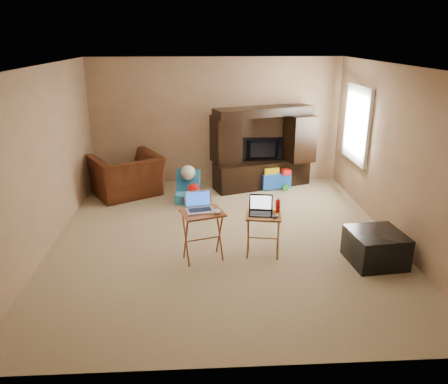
{
  "coord_description": "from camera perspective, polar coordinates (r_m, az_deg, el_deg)",
  "views": [
    {
      "loc": [
        -0.33,
        -5.97,
        2.88
      ],
      "look_at": [
        0.0,
        -0.2,
        0.8
      ],
      "focal_mm": 35.0,
      "sensor_mm": 36.0,
      "label": 1
    }
  ],
  "objects": [
    {
      "name": "water_bottle",
      "position": [
        5.96,
        7.03,
        -1.8
      ],
      "size": [
        0.06,
        0.06,
        0.19
      ],
      "primitive_type": "cylinder",
      "color": "red",
      "rests_on": "tray_table_right"
    },
    {
      "name": "television",
      "position": [
        8.61,
        5.1,
        5.47
      ],
      "size": [
        0.81,
        0.12,
        0.47
      ],
      "primitive_type": "imported",
      "rotation": [
        0.0,
        0.0,
        3.15
      ],
      "color": "black",
      "rests_on": "entertainment_center"
    },
    {
      "name": "ceiling",
      "position": [
        5.99,
        -0.11,
        16.15
      ],
      "size": [
        5.5,
        5.5,
        0.0
      ],
      "primitive_type": "plane",
      "rotation": [
        3.14,
        0.0,
        0.0
      ],
      "color": "silver",
      "rests_on": "ground"
    },
    {
      "name": "wall_front",
      "position": [
        3.62,
        2.32,
        -6.92
      ],
      "size": [
        5.0,
        0.0,
        5.0
      ],
      "primitive_type": "plane",
      "rotation": [
        -1.57,
        0.0,
        0.0
      ],
      "color": "tan",
      "rests_on": "ground"
    },
    {
      "name": "laptop_right",
      "position": [
        5.86,
        4.83,
        -1.84
      ],
      "size": [
        0.35,
        0.31,
        0.24
      ],
      "primitive_type": "cube",
      "rotation": [
        0.0,
        0.0,
        -0.14
      ],
      "color": "black",
      "rests_on": "tray_table_right"
    },
    {
      "name": "window_pane",
      "position": [
        8.16,
        17.11,
        8.47
      ],
      "size": [
        0.0,
        1.2,
        1.2
      ],
      "primitive_type": "plane",
      "rotation": [
        1.57,
        0.0,
        -1.57
      ],
      "color": "white",
      "rests_on": "ground"
    },
    {
      "name": "ottoman",
      "position": [
        6.19,
        19.19,
        -6.86
      ],
      "size": [
        0.74,
        0.74,
        0.43
      ],
      "primitive_type": "cube",
      "rotation": [
        0.0,
        0.0,
        0.1
      ],
      "color": "black",
      "rests_on": "floor"
    },
    {
      "name": "wall_right",
      "position": [
        6.81,
        21.48,
        4.54
      ],
      "size": [
        0.0,
        5.5,
        5.5
      ],
      "primitive_type": "plane",
      "rotation": [
        1.57,
        0.0,
        -1.57
      ],
      "color": "tan",
      "rests_on": "ground"
    },
    {
      "name": "mouse_left",
      "position": [
        5.67,
        -0.91,
        -2.58
      ],
      "size": [
        0.1,
        0.15,
        0.06
      ],
      "primitive_type": "ellipsoid",
      "rotation": [
        0.0,
        0.0,
        0.07
      ],
      "color": "silver",
      "rests_on": "tray_table_left"
    },
    {
      "name": "wall_back",
      "position": [
        8.88,
        -1.1,
        9.19
      ],
      "size": [
        5.0,
        0.0,
        5.0
      ],
      "primitive_type": "plane",
      "rotation": [
        1.57,
        0.0,
        0.0
      ],
      "color": "tan",
      "rests_on": "ground"
    },
    {
      "name": "tray_table_right",
      "position": [
        6.01,
        5.12,
        -5.66
      ],
      "size": [
        0.52,
        0.45,
        0.61
      ],
      "primitive_type": "cube",
      "rotation": [
        0.0,
        0.0,
        -0.17
      ],
      "color": "brown",
      "rests_on": "floor"
    },
    {
      "name": "window_frame",
      "position": [
        8.16,
        16.98,
        8.48
      ],
      "size": [
        0.06,
        1.14,
        1.34
      ],
      "primitive_type": "cube",
      "color": "white",
      "rests_on": "ground"
    },
    {
      "name": "laptop_left",
      "position": [
        5.72,
        -3.16,
        -1.4
      ],
      "size": [
        0.41,
        0.36,
        0.24
      ],
      "primitive_type": "cube",
      "rotation": [
        0.0,
        0.0,
        0.19
      ],
      "color": "#B7B7BC",
      "rests_on": "tray_table_left"
    },
    {
      "name": "tray_table_left",
      "position": [
        5.88,
        -2.78,
        -5.75
      ],
      "size": [
        0.64,
        0.57,
        0.69
      ],
      "primitive_type": "cube",
      "rotation": [
        0.0,
        0.0,
        0.3
      ],
      "color": "#994925",
      "rests_on": "floor"
    },
    {
      "name": "push_toy",
      "position": [
        8.73,
        6.62,
        1.96
      ],
      "size": [
        0.7,
        0.58,
        0.46
      ],
      "primitive_type": null,
      "rotation": [
        0.0,
        0.0,
        0.27
      ],
      "color": "blue",
      "rests_on": "floor"
    },
    {
      "name": "child_rocker",
      "position": [
        7.95,
        -4.71,
        0.7
      ],
      "size": [
        0.5,
        0.55,
        0.58
      ],
      "primitive_type": null,
      "rotation": [
        0.0,
        0.0,
        -0.14
      ],
      "color": "#1A6290",
      "rests_on": "floor"
    },
    {
      "name": "entertainment_center",
      "position": [
        8.65,
        5.07,
        5.76
      ],
      "size": [
        2.0,
        1.09,
        1.59
      ],
      "primitive_type": "cube",
      "rotation": [
        0.0,
        0.0,
        0.33
      ],
      "color": "black",
      "rests_on": "floor"
    },
    {
      "name": "mouse_right",
      "position": [
        5.79,
        6.66,
        -3.17
      ],
      "size": [
        0.11,
        0.14,
        0.05
      ],
      "primitive_type": "ellipsoid",
      "rotation": [
        0.0,
        0.0,
        -0.24
      ],
      "color": "#3C3D41",
      "rests_on": "tray_table_right"
    },
    {
      "name": "recliner",
      "position": [
        8.44,
        -12.53,
        2.11
      ],
      "size": [
        1.56,
        1.5,
        0.78
      ],
      "primitive_type": "imported",
      "rotation": [
        0.0,
        0.0,
        3.67
      ],
      "color": "#49200F",
      "rests_on": "floor"
    },
    {
      "name": "plush_toy",
      "position": [
        7.76,
        -4.0,
        -0.35
      ],
      "size": [
        0.39,
        0.32,
        0.43
      ],
      "primitive_type": null,
      "color": "red",
      "rests_on": "floor"
    },
    {
      "name": "floor",
      "position": [
        6.64,
        -0.1,
        -5.93
      ],
      "size": [
        5.5,
        5.5,
        0.0
      ],
      "primitive_type": "plane",
      "color": "tan",
      "rests_on": "ground"
    },
    {
      "name": "wall_left",
      "position": [
        6.56,
        -22.53,
        3.87
      ],
      "size": [
        0.0,
        5.5,
        5.5
      ],
      "primitive_type": "plane",
      "rotation": [
        1.57,
        0.0,
        1.57
      ],
      "color": "tan",
      "rests_on": "ground"
    }
  ]
}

